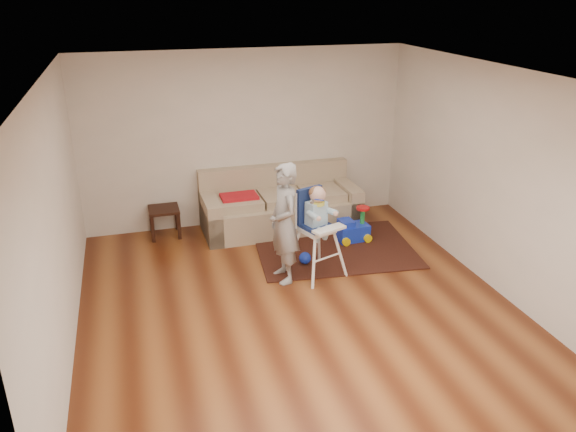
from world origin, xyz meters
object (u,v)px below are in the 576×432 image
object	(u,v)px
sofa	(280,200)
ride_on_toy	(353,224)
high_chair	(317,233)
adult	(284,224)
side_table	(165,222)
toy_ball	(305,258)

from	to	relation	value
sofa	ride_on_toy	bearing A→B (deg)	-41.06
ride_on_toy	high_chair	xyz separation A→B (m)	(-0.85, -0.83, 0.32)
ride_on_toy	adult	distance (m)	1.63
high_chair	side_table	bearing A→B (deg)	115.14
side_table	ride_on_toy	bearing A→B (deg)	-20.07
side_table	adult	bearing A→B (deg)	-53.16
side_table	toy_ball	world-z (taller)	side_table
sofa	toy_ball	distance (m)	1.36
sofa	side_table	xyz separation A→B (m)	(-1.76, 0.21, -0.24)
toy_ball	side_table	bearing A→B (deg)	138.95
high_chair	adult	world-z (taller)	adult
ride_on_toy	high_chair	world-z (taller)	high_chair
sofa	side_table	bearing A→B (deg)	172.63
adult	side_table	bearing A→B (deg)	-148.07
ride_on_toy	high_chair	distance (m)	1.23
toy_ball	adult	size ratio (longest dim) A/B	0.11
high_chair	ride_on_toy	bearing A→B (deg)	24.38
ride_on_toy	adult	size ratio (longest dim) A/B	0.32
toy_ball	sofa	bearing A→B (deg)	89.37
ride_on_toy	toy_ball	xyz separation A→B (m)	(-0.92, -0.55, -0.17)
side_table	toy_ball	size ratio (longest dim) A/B	2.67
sofa	high_chair	distance (m)	1.60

